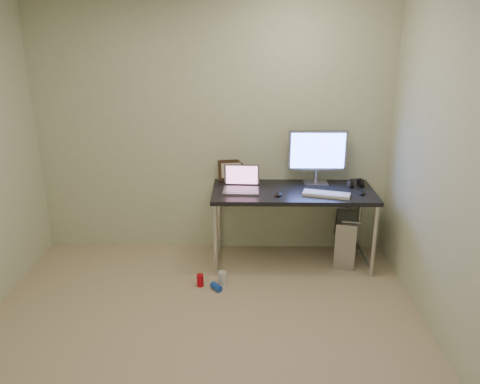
% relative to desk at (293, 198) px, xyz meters
% --- Properties ---
extents(floor, '(3.50, 3.50, 0.00)m').
position_rel_desk_xyz_m(floor, '(-0.78, -1.41, -0.67)').
color(floor, tan).
rests_on(floor, ground).
extents(wall_back, '(3.50, 0.02, 2.50)m').
position_rel_desk_xyz_m(wall_back, '(-0.78, 0.34, 0.58)').
color(wall_back, beige).
rests_on(wall_back, ground).
extents(wall_right, '(0.02, 3.50, 2.50)m').
position_rel_desk_xyz_m(wall_right, '(0.97, -1.41, 0.58)').
color(wall_right, beige).
rests_on(wall_right, ground).
extents(desk, '(1.53, 0.67, 0.75)m').
position_rel_desk_xyz_m(desk, '(0.00, 0.00, 0.00)').
color(desk, black).
rests_on(desk, ground).
extents(tower_computer, '(0.29, 0.48, 0.50)m').
position_rel_desk_xyz_m(tower_computer, '(0.54, 0.04, -0.43)').
color(tower_computer, '#B1B1B5').
rests_on(tower_computer, ground).
extents(cable_a, '(0.01, 0.16, 0.69)m').
position_rel_desk_xyz_m(cable_a, '(0.49, 0.29, -0.27)').
color(cable_a, black).
rests_on(cable_a, ground).
extents(cable_b, '(0.02, 0.11, 0.71)m').
position_rel_desk_xyz_m(cable_b, '(0.58, 0.27, -0.29)').
color(cable_b, black).
rests_on(cable_b, ground).
extents(can_red, '(0.08, 0.08, 0.11)m').
position_rel_desk_xyz_m(can_red, '(-0.86, -0.49, -0.61)').
color(can_red, '#B90915').
rests_on(can_red, ground).
extents(can_white, '(0.09, 0.09, 0.13)m').
position_rel_desk_xyz_m(can_white, '(-0.66, -0.47, -0.60)').
color(can_white, silver).
rests_on(can_white, ground).
extents(can_blue, '(0.12, 0.12, 0.06)m').
position_rel_desk_xyz_m(can_blue, '(-0.71, -0.56, -0.64)').
color(can_blue, blue).
rests_on(can_blue, ground).
extents(laptop, '(0.34, 0.29, 0.23)m').
position_rel_desk_xyz_m(laptop, '(-0.49, 0.00, 0.14)').
color(laptop, '#A5A4AC').
rests_on(laptop, desk).
extents(monitor, '(0.57, 0.17, 0.54)m').
position_rel_desk_xyz_m(monitor, '(0.24, 0.20, 0.39)').
color(monitor, '#A5A4AC').
rests_on(monitor, desk).
extents(keyboard, '(0.45, 0.25, 0.03)m').
position_rel_desk_xyz_m(keyboard, '(0.29, -0.15, 0.09)').
color(keyboard, silver).
rests_on(keyboard, desk).
extents(mouse_right, '(0.08, 0.11, 0.03)m').
position_rel_desk_xyz_m(mouse_right, '(0.63, -0.11, 0.10)').
color(mouse_right, black).
rests_on(mouse_right, desk).
extents(mouse_left, '(0.08, 0.11, 0.03)m').
position_rel_desk_xyz_m(mouse_left, '(-0.15, -0.16, 0.10)').
color(mouse_left, black).
rests_on(mouse_left, desk).
extents(headphones, '(0.17, 0.10, 0.10)m').
position_rel_desk_xyz_m(headphones, '(0.61, 0.11, 0.11)').
color(headphones, black).
rests_on(headphones, desk).
extents(picture_frame, '(0.27, 0.12, 0.21)m').
position_rel_desk_xyz_m(picture_frame, '(-0.60, 0.31, 0.19)').
color(picture_frame, black).
rests_on(picture_frame, desk).
extents(webcam, '(0.04, 0.03, 0.12)m').
position_rel_desk_xyz_m(webcam, '(-0.39, 0.30, 0.17)').
color(webcam, silver).
rests_on(webcam, desk).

